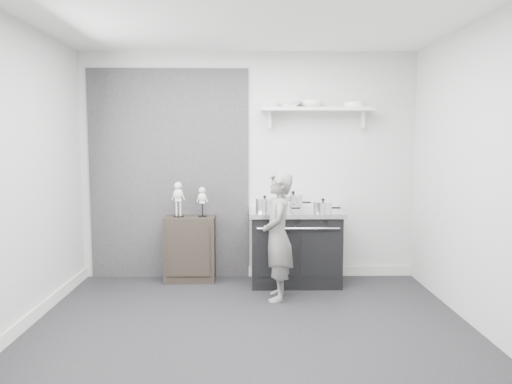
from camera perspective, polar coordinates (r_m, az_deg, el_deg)
ground at (r=4.51m, az=-0.72°, el=-15.68°), size 4.00×4.00×0.00m
room_shell at (r=4.34m, az=-1.94°, el=5.64°), size 4.02×3.62×2.71m
wall_shelf at (r=5.93m, az=6.98°, el=9.27°), size 1.30×0.26×0.24m
stove at (r=5.83m, az=4.50°, el=-6.26°), size 1.06×0.66×0.85m
side_cabinet at (r=5.98m, az=-7.54°, el=-6.44°), size 0.59×0.34×0.77m
child at (r=5.19m, az=2.52°, el=-5.08°), size 0.34×0.50×1.34m
pot_front_left at (r=5.61m, az=1.01°, el=-1.51°), size 0.29×0.21×0.19m
pot_back_left at (r=5.85m, az=4.26°, el=-1.11°), size 0.33×0.25×0.22m
pot_front_right at (r=5.60m, az=7.66°, el=-1.72°), size 0.31×0.22×0.17m
pot_front_center at (r=5.57m, az=3.29°, el=-1.77°), size 0.26×0.17×0.15m
skeleton_full at (r=5.89m, az=-8.88°, el=-0.54°), size 0.13×0.08×0.47m
skeleton_torso at (r=5.86m, az=-6.16°, el=-0.88°), size 0.11×0.07×0.40m
bowl_large at (r=5.90m, az=3.83°, el=9.97°), size 0.28×0.28×0.07m
bowl_small at (r=5.92m, az=6.35°, el=9.97°), size 0.25×0.25×0.08m
plate_stack at (r=6.01m, az=11.16°, el=9.75°), size 0.24×0.24×0.06m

